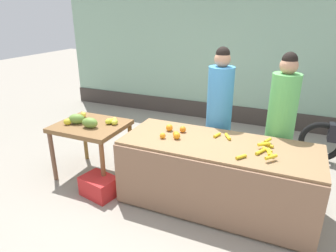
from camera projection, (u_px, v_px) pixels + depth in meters
The scene contains 11 objects.
ground_plane at pixel (179, 195), 3.90m from camera, with size 24.00×24.00×0.00m, color gray.
market_wall_back at pixel (237, 54), 6.04m from camera, with size 7.96×0.23×2.88m.
fruit_stall_counter at pixel (217, 175), 3.56m from camera, with size 2.26×0.92×0.82m.
side_table_wooden at pixel (91, 131), 4.15m from camera, with size 0.93×0.79×0.78m.
banana_bunch_pile at pixel (256, 147), 3.27m from camera, with size 0.76×0.61×0.07m.
orange_pile at pixel (174, 132), 3.64m from camera, with size 0.27×0.35×0.09m.
mango_papaya_pile at pixel (87, 121), 4.07m from camera, with size 0.70×0.46×0.14m.
vendor_woman_blue_shirt at pixel (219, 115), 4.05m from camera, with size 0.34×0.34×1.83m.
vendor_woman_green_shirt at pixel (280, 125), 3.73m from camera, with size 0.34×0.34×1.81m.
produce_crate at pixel (99, 186), 3.85m from camera, with size 0.44×0.32×0.26m, color red.
produce_sack at pixel (161, 148), 4.71m from camera, with size 0.36×0.30×0.45m, color maroon.
Camera 1 is at (1.19, -3.10, 2.25)m, focal length 31.96 mm.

